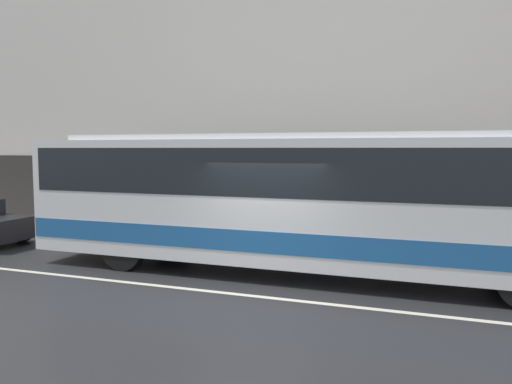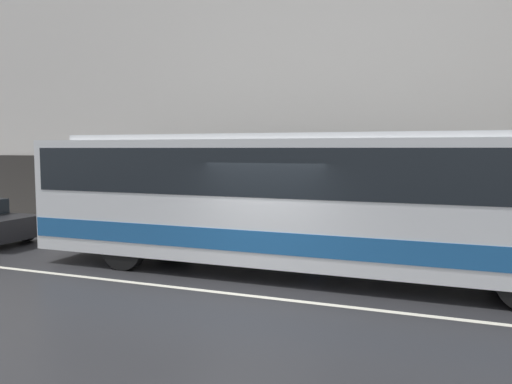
# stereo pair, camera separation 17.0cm
# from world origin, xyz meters

# --- Properties ---
(ground_plane) EXTENTS (60.00, 60.00, 0.00)m
(ground_plane) POSITION_xyz_m (0.00, 0.00, 0.00)
(ground_plane) COLOR #262628
(sidewalk) EXTENTS (60.00, 2.40, 0.17)m
(sidewalk) POSITION_xyz_m (0.00, 5.20, 0.09)
(sidewalk) COLOR #A09E99
(sidewalk) RESTS_ON ground_plane
(building_facade) EXTENTS (60.00, 0.35, 10.08)m
(building_facade) POSITION_xyz_m (0.00, 6.55, 4.86)
(building_facade) COLOR silver
(building_facade) RESTS_ON ground_plane
(lane_stripe) EXTENTS (54.00, 0.14, 0.01)m
(lane_stripe) POSITION_xyz_m (0.00, 0.00, 0.00)
(lane_stripe) COLOR beige
(lane_stripe) RESTS_ON ground_plane
(transit_bus) EXTENTS (12.27, 2.55, 3.10)m
(transit_bus) POSITION_xyz_m (0.24, 1.99, 1.75)
(transit_bus) COLOR white
(transit_bus) RESTS_ON ground_plane
(pedestrian_waiting) EXTENTS (0.36, 0.36, 1.76)m
(pedestrian_waiting) POSITION_xyz_m (-0.28, 6.00, 1.00)
(pedestrian_waiting) COLOR navy
(pedestrian_waiting) RESTS_ON sidewalk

